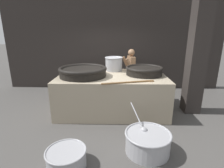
% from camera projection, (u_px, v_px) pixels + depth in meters
% --- Properties ---
extents(ground_plane, '(60.00, 60.00, 0.00)m').
position_uv_depth(ground_plane, '(112.00, 109.00, 5.16)').
color(ground_plane, '#474442').
extents(back_wall, '(8.39, 0.24, 4.43)m').
position_uv_depth(back_wall, '(113.00, 32.00, 6.69)').
color(back_wall, '#2D2826').
rests_on(back_wall, ground_plane).
extents(support_pillar, '(0.43, 0.43, 4.43)m').
position_uv_depth(support_pillar, '(200.00, 31.00, 4.44)').
color(support_pillar, '#2D2826').
rests_on(support_pillar, ground_plane).
extents(hearth_platform, '(2.96, 1.79, 1.04)m').
position_uv_depth(hearth_platform, '(112.00, 93.00, 5.02)').
color(hearth_platform, tan).
rests_on(hearth_platform, ground_plane).
extents(giant_wok_near, '(1.29, 1.29, 0.25)m').
position_uv_depth(giant_wok_near, '(83.00, 71.00, 4.70)').
color(giant_wok_near, black).
rests_on(giant_wok_near, hearth_platform).
extents(giant_wok_far, '(1.04, 1.04, 0.23)m').
position_uv_depth(giant_wok_far, '(144.00, 70.00, 4.89)').
color(giant_wok_far, black).
rests_on(giant_wok_far, hearth_platform).
extents(stock_pot, '(0.55, 0.55, 0.42)m').
position_uv_depth(stock_pot, '(114.00, 64.00, 5.39)').
color(stock_pot, '#B7B7BC').
rests_on(stock_pot, hearth_platform).
extents(stirring_paddle, '(1.26, 0.39, 0.04)m').
position_uv_depth(stirring_paddle, '(131.00, 82.00, 4.11)').
color(stirring_paddle, brown).
rests_on(stirring_paddle, hearth_platform).
extents(cook, '(0.44, 0.64, 1.65)m').
position_uv_depth(cook, '(131.00, 71.00, 6.01)').
color(cook, '#8C6647').
rests_on(cook, ground_plane).
extents(prep_bowl_vegetables, '(0.87, 1.07, 0.75)m').
position_uv_depth(prep_bowl_vegetables, '(148.00, 141.00, 3.27)').
color(prep_bowl_vegetables, '#9E9EA3').
rests_on(prep_bowl_vegetables, ground_plane).
extents(prep_bowl_meat, '(0.69, 0.69, 0.31)m').
position_uv_depth(prep_bowl_meat, '(66.00, 157.00, 2.91)').
color(prep_bowl_meat, '#9E9EA3').
rests_on(prep_bowl_meat, ground_plane).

